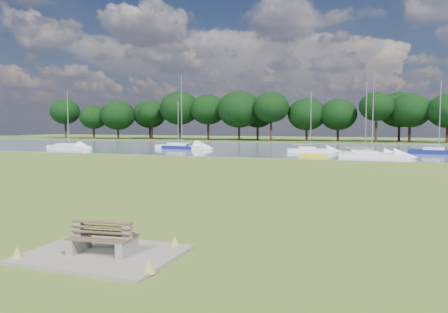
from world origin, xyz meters
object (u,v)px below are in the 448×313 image
(kayak, at_px, (313,156))
(sailboat_7, at_px, (364,152))
(sailboat_1, at_px, (68,146))
(sailboat_8, at_px, (178,146))
(sailboat_0, at_px, (181,145))
(sailboat_3, at_px, (438,150))
(sailboat_6, at_px, (371,154))
(sailboat_4, at_px, (310,149))
(bench_pair, at_px, (103,239))

(kayak, height_order, sailboat_7, sailboat_7)
(sailboat_1, relative_size, sailboat_8, 1.22)
(sailboat_0, relative_size, sailboat_3, 1.23)
(sailboat_7, relative_size, sailboat_8, 1.21)
(sailboat_1, bearing_deg, sailboat_6, 7.41)
(kayak, relative_size, sailboat_4, 0.39)
(sailboat_3, distance_m, sailboat_6, 12.02)
(kayak, bearing_deg, sailboat_0, 164.70)
(sailboat_1, bearing_deg, sailboat_0, 34.33)
(sailboat_6, bearing_deg, sailboat_7, 100.50)
(sailboat_4, height_order, sailboat_7, sailboat_7)
(sailboat_0, xyz_separation_m, sailboat_6, (27.44, -9.26, -0.07))
(sailboat_1, distance_m, sailboat_3, 50.81)
(sailboat_1, bearing_deg, sailboat_7, 11.42)
(sailboat_0, bearing_deg, kayak, -15.38)
(sailboat_7, bearing_deg, sailboat_8, 157.81)
(bench_pair, bearing_deg, sailboat_6, 74.15)
(kayak, distance_m, sailboat_8, 23.41)
(sailboat_0, height_order, sailboat_8, sailboat_0)
(sailboat_3, distance_m, sailboat_4, 15.51)
(sailboat_1, xyz_separation_m, sailboat_8, (15.19, 5.96, -0.04))
(sailboat_3, bearing_deg, sailboat_6, -119.11)
(bench_pair, height_order, kayak, bench_pair)
(sailboat_1, relative_size, sailboat_3, 0.96)
(bench_pair, distance_m, kayak, 39.26)
(sailboat_4, bearing_deg, sailboat_1, 169.63)
(bench_pair, distance_m, sailboat_1, 56.31)
(sailboat_1, bearing_deg, sailboat_3, 18.53)
(sailboat_7, bearing_deg, kayak, -155.48)
(sailboat_0, height_order, sailboat_7, sailboat_0)
(sailboat_3, bearing_deg, sailboat_7, -132.97)
(sailboat_6, bearing_deg, bench_pair, -103.39)
(kayak, height_order, sailboat_3, sailboat_3)
(bench_pair, bearing_deg, sailboat_0, 106.20)
(sailboat_1, relative_size, sailboat_7, 1.01)
(bench_pair, xyz_separation_m, sailboat_7, (5.16, 42.99, 0.00))
(sailboat_3, relative_size, sailboat_7, 1.05)
(sailboat_3, xyz_separation_m, sailboat_8, (-35.16, -0.81, -0.05))
(sailboat_3, distance_m, sailboat_7, 10.51)
(kayak, bearing_deg, sailboat_8, 166.47)
(kayak, height_order, sailboat_0, sailboat_0)
(bench_pair, xyz_separation_m, sailboat_3, (13.52, 49.35, 0.06))
(sailboat_4, bearing_deg, sailboat_6, -62.00)
(sailboat_6, distance_m, sailboat_7, 3.10)
(sailboat_3, relative_size, sailboat_4, 1.13)
(bench_pair, relative_size, kayak, 0.62)
(sailboat_8, bearing_deg, sailboat_1, -148.00)
(sailboat_4, height_order, sailboat_6, sailboat_6)
(kayak, height_order, sailboat_1, sailboat_1)
(kayak, xyz_separation_m, sailboat_0, (-21.30, 9.99, 0.38))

